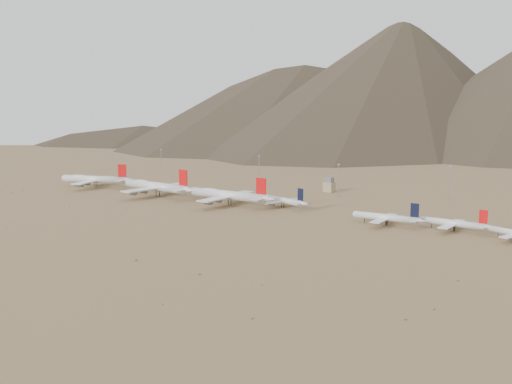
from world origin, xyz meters
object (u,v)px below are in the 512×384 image
Objects in this scene: widebody_west at (95,179)px; widebody_east at (229,195)px; narrowbody_a at (283,200)px; widebody_centre at (157,186)px; narrowbody_b at (387,218)px; control_tower at (329,185)px.

widebody_east reaches higher than widebody_west.
widebody_east is 39.51m from narrowbody_a.
narrowbody_b is at bearing 3.87° from widebody_centre.
widebody_west is 0.86× the size of widebody_centre.
widebody_east is at bearing 177.68° from narrowbody_b.
widebody_centre is 6.51× the size of control_tower.
widebody_west is 5.62× the size of control_tower.
control_tower is (-91.06, 96.30, 0.45)m from narrowbody_b.
widebody_east reaches higher than control_tower.
widebody_centre reaches higher than widebody_west.
narrowbody_b is (119.05, 1.37, -2.64)m from widebody_east.
narrowbody_a is at bearing 167.23° from narrowbody_b.
widebody_centre is at bearing -22.02° from widebody_west.
narrowbody_a is at bearing 22.03° from widebody_east.
narrowbody_a reaches higher than narrowbody_b.
widebody_centre reaches higher than control_tower.
widebody_west is 185.61m from narrowbody_a.
widebody_east is 6.11× the size of control_tower.
narrowbody_b is (82.87, -14.30, -0.12)m from narrowbody_a.
narrowbody_a is at bearing -15.25° from widebody_west.
widebody_west reaches higher than control_tower.
narrowbody_b is at bearing 3.36° from narrowbody_a.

